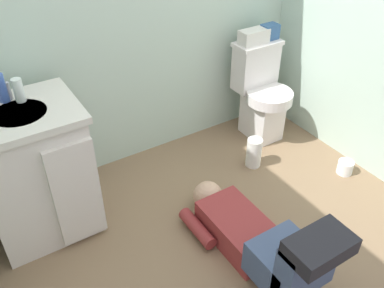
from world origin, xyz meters
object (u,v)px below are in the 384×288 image
Objects in this scene: toiletry_bag at (270,32)px; paper_towel_roll at (254,153)px; toilet_paper_roll at (345,167)px; toilet at (261,93)px; bottle_white at (19,90)px; vanity_cabinet at (36,172)px; tissue_box at (254,36)px; bottle_blue at (1,88)px; person_plumber at (260,240)px; faucet at (9,91)px.

toiletry_bag is 0.55× the size of paper_towel_roll.
toilet_paper_roll is (0.09, -0.83, -0.76)m from toiletry_bag.
toilet is 0.51m from paper_towel_roll.
toilet_paper_roll is (1.91, -0.73, -0.83)m from bottle_white.
vanity_cabinet is at bearing -176.45° from toilet.
bottle_white reaches higher than tissue_box.
tissue_box is (-0.05, 0.09, 0.43)m from toilet.
tissue_box is at bearing 1.89° from bottle_blue.
toilet_paper_roll is (1.03, 0.28, -0.13)m from person_plumber.
tissue_box is (1.70, 0.05, -0.07)m from faucet.
faucet is (-0.00, 0.15, 0.45)m from vanity_cabinet.
vanity_cabinet reaches higher than paper_towel_roll.
paper_towel_roll is (0.53, 0.70, -0.06)m from person_plumber.
bottle_white is at bearing -176.83° from toiletry_bag.
toilet is 6.82× the size of toilet_paper_roll.
toiletry_bag reaches higher than person_plumber.
vanity_cabinet is 5.26× the size of bottle_blue.
bottle_blue is at bearing 158.60° from toilet_paper_roll.
toilet is at bearing -1.07° from bottle_blue.
person_plumber is (0.91, -0.91, -0.24)m from vanity_cabinet.
toilet is 5.82× the size of bottle_white.
person_plumber is at bearing -49.12° from faucet.
faucet is 0.64× the size of bottle_blue.
bottle_white is at bearing -48.85° from faucet.
paper_towel_roll is (1.41, -0.31, -0.77)m from bottle_white.
faucet is 1.56m from person_plumber.
person_plumber reaches higher than toilet_paper_roll.
tissue_box is 1.15m from toilet_paper_roll.
toilet is 6.05× the size of toiletry_bag.
tissue_box reaches higher than toilet.
tissue_box is 1.67m from bottle_white.
tissue_box is at bearing 106.39° from toilet_paper_roll.
toilet is 7.50× the size of faucet.
person_plumber is 6.83× the size of bottle_blue.
tissue_box is at bearing 58.12° from paper_towel_roll.
vanity_cabinet is 6.61× the size of toiletry_bag.
bottle_blue is (-1.88, -0.06, 0.09)m from toiletry_bag.
bottle_blue is 0.70× the size of paper_towel_roll.
toilet is 3.35× the size of paper_towel_roll.
bottle_white is at bearing -176.54° from tissue_box.
person_plumber is at bearing -130.26° from toiletry_bag.
faucet is 0.45× the size of paper_towel_roll.
toiletry_bag reaches higher than paper_towel_roll.
toiletry_bag is (0.10, 0.09, 0.44)m from toilet.
faucet is at bearing -178.23° from tissue_box.
tissue_box is at bearing 180.00° from toiletry_bag.
toilet reaches higher than toilet_paper_roll.
paper_towel_roll is at bearing -133.20° from toilet.
toilet is 0.70× the size of person_plumber.
toilet is at bearing 50.68° from person_plumber.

